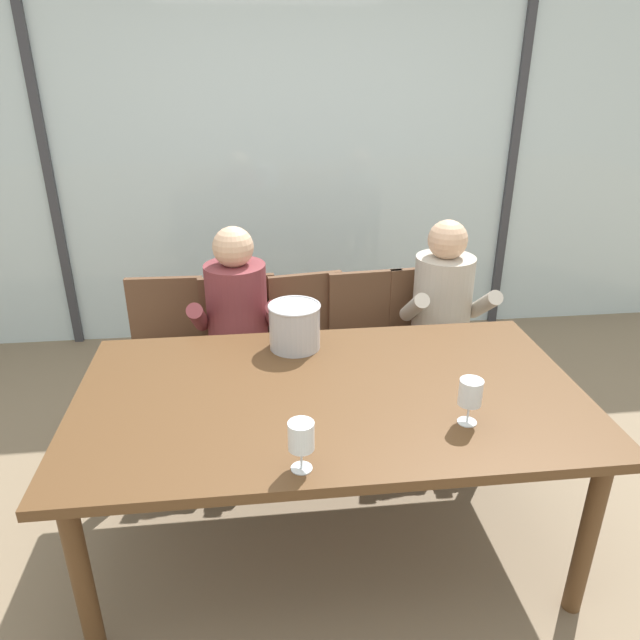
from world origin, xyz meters
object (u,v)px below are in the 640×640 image
chair_left_of_center (241,345)px  ice_bucket_primary (295,326)px  wine_glass_by_left_taster (470,394)px  wine_glass_near_bucket (301,438)px  person_maroon_top (237,326)px  chair_center (311,341)px  chair_right_of_center (369,339)px  chair_near_window_right (428,333)px  dining_table (330,406)px  chair_near_curtain (167,346)px  person_beige_jumper (445,316)px

chair_left_of_center → ice_bucket_primary: ice_bucket_primary is taller
wine_glass_by_left_taster → wine_glass_near_bucket: (-0.61, -0.19, 0.00)m
person_maroon_top → chair_center: bearing=18.0°
wine_glass_near_bucket → person_maroon_top: bearing=99.8°
chair_right_of_center → ice_bucket_primary: bearing=-133.4°
chair_near_window_right → ice_bucket_primary: (-0.81, -0.59, 0.36)m
person_maroon_top → wine_glass_near_bucket: person_maroon_top is taller
chair_near_window_right → wine_glass_by_left_taster: (-0.24, -1.26, 0.37)m
dining_table → wine_glass_by_left_taster: (0.46, -0.27, 0.19)m
chair_near_curtain → chair_right_of_center: size_ratio=1.00×
person_maroon_top → person_beige_jumper: same height
chair_near_curtain → chair_left_of_center: (0.41, -0.02, 0.00)m
chair_near_curtain → ice_bucket_primary: (0.67, -0.59, 0.36)m
ice_bucket_primary → wine_glass_by_left_taster: ice_bucket_primary is taller
dining_table → chair_near_window_right: 1.23m
ice_bucket_primary → chair_near_window_right: bearing=36.2°
chair_near_curtain → chair_center: same height
chair_left_of_center → person_beige_jumper: person_beige_jumper is taller
chair_near_curtain → ice_bucket_primary: 0.96m
chair_near_curtain → wine_glass_by_left_taster: size_ratio=4.99×
chair_left_of_center → wine_glass_near_bucket: wine_glass_near_bucket is taller
person_maroon_top → ice_bucket_primary: bearing=-57.6°
person_beige_jumper → wine_glass_by_left_taster: bearing=-103.6°
chair_near_window_right → person_maroon_top: bearing=-179.2°
person_maroon_top → dining_table: bearing=-64.9°
chair_left_of_center → dining_table: bearing=-74.4°
wine_glass_near_bucket → dining_table: bearing=71.7°
chair_near_curtain → person_maroon_top: size_ratio=0.73×
chair_left_of_center → wine_glass_by_left_taster: size_ratio=4.99×
chair_right_of_center → wine_glass_near_bucket: bearing=-113.7°
dining_table → wine_glass_near_bucket: size_ratio=11.41×
chair_right_of_center → wine_glass_by_left_taster: bearing=-89.1°
dining_table → chair_near_curtain: 1.27m
person_maroon_top → wine_glass_near_bucket: size_ratio=6.83×
chair_center → chair_near_window_right: 0.68m
chair_right_of_center → person_maroon_top: (-0.73, -0.12, 0.17)m
chair_center → person_maroon_top: person_maroon_top is taller
dining_table → chair_near_curtain: chair_near_curtain is taller
chair_near_window_right → ice_bucket_primary: size_ratio=3.70×
person_maroon_top → wine_glass_by_left_taster: size_ratio=6.83×
chair_left_of_center → chair_near_window_right: (1.07, 0.02, 0.00)m
chair_center → wine_glass_near_bucket: 1.48m
chair_left_of_center → person_beige_jumper: bearing=-12.0°
person_beige_jumper → wine_glass_by_left_taster: person_beige_jumper is taller
dining_table → chair_right_of_center: size_ratio=2.29×
person_maroon_top → chair_right_of_center: bearing=10.3°
chair_center → chair_right_of_center: (0.33, -0.00, 0.00)m
chair_center → person_maroon_top: size_ratio=0.73×
chair_center → wine_glass_near_bucket: size_ratio=4.99×
chair_right_of_center → wine_glass_by_left_taster: (0.11, -1.23, 0.37)m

